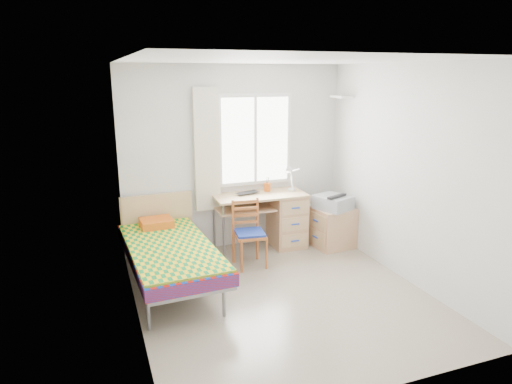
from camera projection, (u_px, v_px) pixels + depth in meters
The scene contains 17 objects.
floor at pixel (282, 296), 5.22m from camera, with size 3.50×3.50×0.00m, color #BCAD93.
ceiling at pixel (286, 60), 4.57m from camera, with size 3.50×3.50×0.00m, color white.
wall_back at pixel (235, 158), 6.49m from camera, with size 3.20×3.20×0.00m, color silver.
wall_left at pixel (131, 200), 4.36m from camera, with size 3.50×3.50×0.00m, color silver.
wall_right at pixel (407, 175), 5.43m from camera, with size 3.50×3.50×0.00m, color silver.
window at pixel (255, 140), 6.50m from camera, with size 1.10×0.04×1.30m.
curtain at pixel (207, 150), 6.24m from camera, with size 0.35×0.05×1.70m, color beige.
floating_shelf at pixel (342, 97), 6.45m from camera, with size 0.20×0.32×0.03m, color white.
bed at pixel (169, 250), 5.45m from camera, with size 1.06×2.09×0.89m.
desk at pixel (282, 217), 6.66m from camera, with size 1.31×0.62×0.81m.
chair at pixel (249, 229), 5.97m from camera, with size 0.43×0.43×0.88m.
cabinet at pixel (333, 227), 6.65m from camera, with size 0.59×0.54×0.59m.
printer at pixel (333, 202), 6.50m from camera, with size 0.55×0.59×0.20m.
laptop at pixel (250, 194), 6.42m from camera, with size 0.34×0.22×0.03m, color black.
pen_cup at pixel (267, 187), 6.60m from camera, with size 0.10×0.10×0.12m, color orange.
task_lamp at pixel (291, 175), 6.45m from camera, with size 0.23×0.32×0.41m.
book at pixel (249, 211), 6.45m from camera, with size 0.17×0.23×0.02m, color gray.
Camera 1 is at (-1.93, -4.36, 2.47)m, focal length 32.00 mm.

